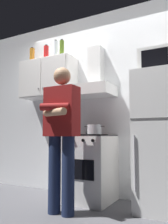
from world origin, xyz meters
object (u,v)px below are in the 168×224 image
at_px(bottle_vodka_clear, 56,50).
at_px(upper_cabinet, 48,79).
at_px(bottle_liquor_amber, 32,56).
at_px(range_hood, 93,83).
at_px(person_standing, 61,132).
at_px(bottle_soda_red, 46,53).
at_px(cooking_pot, 94,129).
at_px(microwave, 161,61).
at_px(stove_oven, 90,168).
at_px(refrigerator, 163,141).
at_px(bottle_olive_oil, 62,49).

bearing_deg(bottle_vodka_clear, upper_cabinet, -166.15).
xyz_separation_m(bottle_vodka_clear, bottle_liquor_amber, (-0.44, -0.04, -0.03)).
xyz_separation_m(range_hood, person_standing, (-0.05, -0.73, -0.70)).
distance_m(bottle_vodka_clear, bottle_soda_red, 0.16).
relative_size(bottle_vodka_clear, bottle_liquor_amber, 1.22).
xyz_separation_m(cooking_pot, bottle_soda_red, (-0.96, 0.23, 1.24)).
bearing_deg(cooking_pot, bottle_liquor_amber, 169.48).
relative_size(microwave, bottle_soda_red, 1.88).
bearing_deg(person_standing, range_hood, 86.09).
height_order(stove_oven, microwave, microwave).
height_order(range_hood, person_standing, range_hood).
relative_size(range_hood, cooking_pot, 2.69).
distance_m(person_standing, cooking_pot, 0.52).
bearing_deg(microwave, bottle_vodka_clear, 175.20).
relative_size(refrigerator, microwave, 3.33).
relative_size(upper_cabinet, stove_oven, 1.03).
bearing_deg(upper_cabinet, stove_oven, -8.90).
distance_m(range_hood, bottle_soda_red, 1.01).
height_order(refrigerator, bottle_vodka_clear, bottle_vodka_clear).
bearing_deg(bottle_soda_red, person_standing, -42.73).
bearing_deg(refrigerator, upper_cabinet, 175.93).
bearing_deg(bottle_vodka_clear, stove_oven, -12.95).
relative_size(upper_cabinet, bottle_vodka_clear, 2.81).
bearing_deg(bottle_vodka_clear, bottle_liquor_amber, -174.39).
bearing_deg(bottle_liquor_amber, bottle_vodka_clear, 5.61).
bearing_deg(upper_cabinet, bottle_liquor_amber, -177.67).
distance_m(stove_oven, bottle_vodka_clear, 1.90).
xyz_separation_m(stove_oven, person_standing, (-0.05, -0.61, 0.47)).
bearing_deg(microwave, refrigerator, -89.10).
bearing_deg(range_hood, person_standing, -93.91).
relative_size(bottle_soda_red, bottle_liquor_amber, 0.97).
bearing_deg(cooking_pot, bottle_soda_red, 166.27).
bearing_deg(person_standing, refrigerator, 31.23).
distance_m(person_standing, bottle_olive_oil, 1.53).
xyz_separation_m(stove_oven, refrigerator, (0.95, 0.00, 0.37)).
bearing_deg(bottle_soda_red, bottle_vodka_clear, 14.57).
distance_m(bottle_liquor_amber, bottle_olive_oil, 0.60).
distance_m(stove_oven, bottle_olive_oil, 1.83).
distance_m(upper_cabinet, stove_oven, 1.55).
bearing_deg(bottle_olive_oil, stove_oven, -10.52).
bearing_deg(bottle_soda_red, range_hood, 0.75).
xyz_separation_m(upper_cabinet, cooking_pot, (0.93, -0.24, -0.82)).
height_order(stove_oven, bottle_olive_oil, bottle_olive_oil).
relative_size(person_standing, bottle_vodka_clear, 5.11).
height_order(bottle_vodka_clear, bottle_soda_red, bottle_vodka_clear).
distance_m(stove_oven, cooking_pot, 0.53).
height_order(range_hood, bottle_soda_red, bottle_soda_red).
distance_m(stove_oven, person_standing, 0.77).
xyz_separation_m(person_standing, bottle_soda_red, (-0.78, 0.72, 1.27)).
height_order(range_hood, cooking_pot, range_hood).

